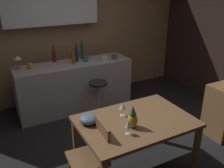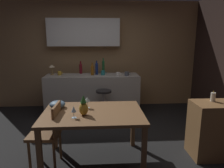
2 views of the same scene
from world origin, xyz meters
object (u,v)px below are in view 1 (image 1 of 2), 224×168
(wine_glass_right, at_px, (123,106))
(wine_bottle_amber, at_px, (73,56))
(chair_near_window, at_px, (93,155))
(fruit_bowl, at_px, (89,119))
(wine_bottle_ruby, at_px, (54,55))
(bar_stool, at_px, (98,99))
(wine_bottle_green, at_px, (82,50))
(wine_glass_left, at_px, (128,125))
(counter_lamp, at_px, (18,59))
(cup_slate, at_px, (114,57))
(cup_teal, at_px, (86,59))
(cup_mustard, at_px, (31,66))
(cup_white, at_px, (105,58))
(pineapple_centerpiece, at_px, (133,118))
(wine_bottle_cobalt, at_px, (77,53))
(dining_table, at_px, (135,126))

(wine_glass_right, distance_m, wine_bottle_amber, 1.79)
(chair_near_window, height_order, fruit_bowl, chair_near_window)
(wine_bottle_amber, bearing_deg, wine_bottle_ruby, 138.43)
(bar_stool, distance_m, wine_bottle_green, 1.01)
(wine_glass_right, distance_m, wine_bottle_green, 2.02)
(wine_glass_left, bearing_deg, counter_lamp, 108.35)
(wine_bottle_amber, height_order, cup_slate, wine_bottle_amber)
(wine_glass_left, bearing_deg, cup_teal, 79.40)
(chair_near_window, height_order, cup_mustard, cup_mustard)
(cup_teal, distance_m, counter_lamp, 1.17)
(bar_stool, distance_m, cup_teal, 0.78)
(cup_mustard, bearing_deg, wine_glass_right, -68.51)
(wine_bottle_amber, xyz_separation_m, wine_bottle_ruby, (-0.28, 0.25, 0.01))
(cup_white, bearing_deg, wine_bottle_green, 134.76)
(chair_near_window, height_order, wine_bottle_amber, wine_bottle_amber)
(cup_teal, xyz_separation_m, cup_mustard, (-0.98, 0.04, -0.00))
(pineapple_centerpiece, xyz_separation_m, fruit_bowl, (-0.40, 0.31, -0.06))
(wine_glass_left, xyz_separation_m, wine_bottle_cobalt, (0.27, 2.25, 0.20))
(cup_teal, xyz_separation_m, counter_lamp, (-1.16, 0.12, 0.13))
(wine_bottle_cobalt, height_order, cup_slate, wine_bottle_cobalt)
(wine_bottle_ruby, relative_size, wine_bottle_green, 0.80)
(bar_stool, height_order, wine_bottle_amber, wine_bottle_amber)
(cup_teal, bearing_deg, wine_bottle_ruby, 154.87)
(wine_glass_right, height_order, cup_white, cup_white)
(wine_bottle_green, distance_m, counter_lamp, 1.18)
(cup_mustard, bearing_deg, wine_bottle_cobalt, 3.65)
(wine_bottle_green, xyz_separation_m, cup_mustard, (-0.99, -0.16, -0.13))
(bar_stool, relative_size, cup_teal, 5.31)
(wine_bottle_ruby, distance_m, cup_white, 0.93)
(wine_bottle_green, height_order, counter_lamp, wine_bottle_green)
(chair_near_window, height_order, wine_bottle_cobalt, wine_bottle_cobalt)
(wine_glass_left, bearing_deg, cup_white, 70.21)
(dining_table, relative_size, chair_near_window, 1.54)
(wine_bottle_amber, relative_size, cup_white, 2.36)
(bar_stool, xyz_separation_m, pineapple_centerpiece, (-0.29, -1.55, 0.50))
(wine_bottle_cobalt, bearing_deg, wine_glass_left, -96.75)
(fruit_bowl, bearing_deg, counter_lamp, 104.21)
(chair_near_window, height_order, wine_glass_left, wine_glass_left)
(wine_bottle_ruby, height_order, cup_mustard, wine_bottle_ruby)
(cup_white, bearing_deg, wine_bottle_amber, 168.68)
(wine_glass_left, xyz_separation_m, cup_mustard, (-0.57, 2.20, 0.10))
(chair_near_window, xyz_separation_m, cup_white, (1.09, 1.89, 0.45))
(bar_stool, height_order, wine_glass_right, wine_glass_right)
(dining_table, height_order, chair_near_window, chair_near_window)
(fruit_bowl, height_order, cup_mustard, cup_mustard)
(pineapple_centerpiece, height_order, wine_bottle_green, wine_bottle_green)
(wine_bottle_cobalt, bearing_deg, cup_teal, -34.13)
(dining_table, height_order, wine_bottle_amber, wine_bottle_amber)
(counter_lamp, bearing_deg, chair_near_window, -79.43)
(wine_bottle_amber, distance_m, counter_lamp, 0.93)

